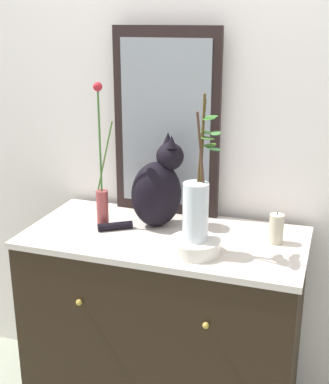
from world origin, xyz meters
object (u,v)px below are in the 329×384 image
object	(u,v)px
sideboard	(164,332)
vase_slim_green	(102,192)
candle_pillar	(276,229)
cat_sitting	(158,189)
vase_glass_clear	(196,206)
mirror_leaning	(166,124)
bowl_porcelain	(195,246)

from	to	relation	value
sideboard	vase_slim_green	distance (m)	0.66
sideboard	candle_pillar	bearing A→B (deg)	7.83
sideboard	cat_sitting	xyz separation A→B (m)	(-0.06, 0.08, 0.61)
vase_glass_clear	sideboard	bearing A→B (deg)	142.34
cat_sitting	candle_pillar	distance (m)	0.50
cat_sitting	vase_glass_clear	xyz separation A→B (m)	(0.22, -0.21, 0.03)
cat_sitting	vase_slim_green	distance (m)	0.23
mirror_leaning	vase_glass_clear	bearing A→B (deg)	-57.54
cat_sitting	vase_glass_clear	world-z (taller)	vase_glass_clear
sideboard	mirror_leaning	distance (m)	0.89
mirror_leaning	cat_sitting	world-z (taller)	mirror_leaning
vase_glass_clear	mirror_leaning	bearing A→B (deg)	122.46
sideboard	cat_sitting	bearing A→B (deg)	123.91
mirror_leaning	candle_pillar	size ratio (longest dim) A/B	6.21
cat_sitting	vase_slim_green	world-z (taller)	vase_slim_green
bowl_porcelain	candle_pillar	size ratio (longest dim) A/B	1.47
sideboard	cat_sitting	distance (m)	0.62
cat_sitting	candle_pillar	xyz separation A→B (m)	(0.49, -0.03, -0.10)
vase_slim_green	bowl_porcelain	world-z (taller)	vase_slim_green
vase_glass_clear	cat_sitting	bearing A→B (deg)	136.25
mirror_leaning	vase_slim_green	distance (m)	0.40
sideboard	candle_pillar	size ratio (longest dim) A/B	8.73
sideboard	candle_pillar	world-z (taller)	candle_pillar
candle_pillar	bowl_porcelain	bearing A→B (deg)	-145.48
vase_slim_green	bowl_porcelain	bearing A→B (deg)	-17.18
vase_slim_green	candle_pillar	xyz separation A→B (m)	(0.70, 0.05, -0.09)
mirror_leaning	vase_glass_clear	world-z (taller)	mirror_leaning
vase_slim_green	vase_glass_clear	bearing A→B (deg)	-16.97
bowl_porcelain	vase_glass_clear	xyz separation A→B (m)	(0.00, 0.00, 0.16)
candle_pillar	cat_sitting	bearing A→B (deg)	176.99
bowl_porcelain	mirror_leaning	bearing A→B (deg)	122.10
bowl_porcelain	vase_glass_clear	size ratio (longest dim) A/B	0.35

